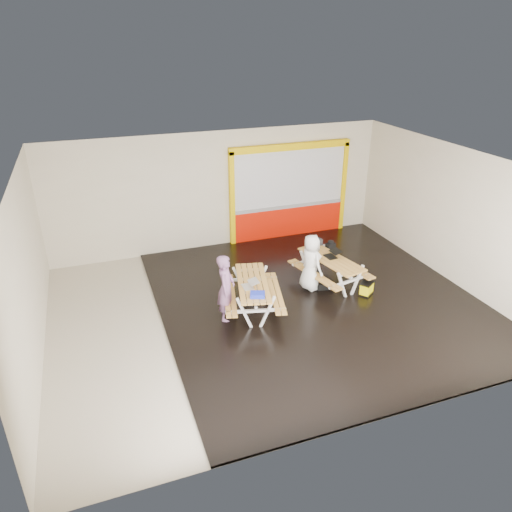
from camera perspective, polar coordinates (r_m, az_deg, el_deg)
name	(u,v)px	position (r m, az deg, el deg)	size (l,w,h in m)	color
room	(270,242)	(10.65, 1.65, 1.69)	(10.02, 8.02, 3.52)	beige
deck	(316,299)	(11.90, 7.18, -5.12)	(7.50, 7.98, 0.05)	black
kiosk	(289,193)	(14.95, 4.01, 7.48)	(3.88, 0.16, 3.00)	red
picnic_table_left	(253,289)	(11.08, -0.40, -3.94)	(1.76, 2.22, 0.78)	#C49041
picnic_table_right	(331,265)	(12.34, 8.92, -1.04)	(1.70, 2.17, 0.78)	#C49041
person_left	(226,288)	(10.67, -3.61, -3.87)	(0.58, 0.38, 1.60)	#7C527B
person_right	(311,262)	(11.91, 6.58, -0.76)	(0.71, 0.46, 1.46)	white
laptop_left	(250,285)	(10.76, -0.76, -3.47)	(0.36, 0.33, 0.15)	silver
laptop_right	(332,255)	(12.35, 9.12, 0.16)	(0.41, 0.37, 0.16)	black
blue_pouch	(258,295)	(10.38, 0.18, -4.65)	(0.32, 0.22, 0.09)	#1C2EBF
toolbox	(315,243)	(12.91, 7.09, 1.61)	(0.41, 0.27, 0.22)	black
backpack	(330,248)	(12.98, 8.89, 0.91)	(0.28, 0.21, 0.42)	black
dark_case	(324,285)	(12.35, 8.14, -3.40)	(0.43, 0.32, 0.16)	black
fluke_bag	(367,288)	(12.21, 13.11, -3.81)	(0.45, 0.42, 0.33)	black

